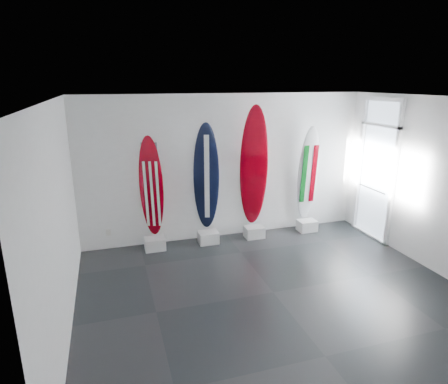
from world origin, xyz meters
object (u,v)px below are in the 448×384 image
object	(u,v)px
surfboard_swiss	(254,167)
surfboard_italy	(308,174)
surfboard_usa	(151,187)
surfboard_navy	(206,178)

from	to	relation	value
surfboard_swiss	surfboard_italy	distance (m)	1.29
surfboard_usa	surfboard_swiss	distance (m)	2.13
surfboard_usa	surfboard_swiss	size ratio (longest dim) A/B	0.80
surfboard_usa	surfboard_italy	distance (m)	3.38
surfboard_swiss	surfboard_italy	bearing A→B (deg)	14.00
surfboard_italy	surfboard_navy	bearing A→B (deg)	-177.97
surfboard_navy	surfboard_italy	bearing A→B (deg)	13.84
surfboard_usa	surfboard_swiss	xyz separation A→B (m)	(2.11, 0.00, 0.26)
surfboard_usa	surfboard_navy	size ratio (longest dim) A/B	0.90
surfboard_navy	surfboard_italy	xyz separation A→B (m)	(2.28, 0.00, -0.08)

